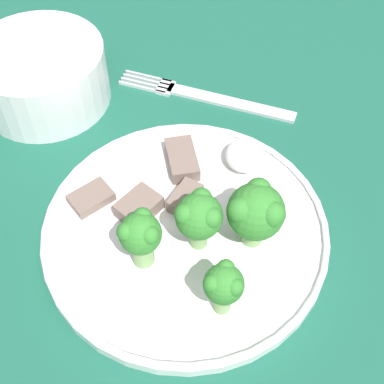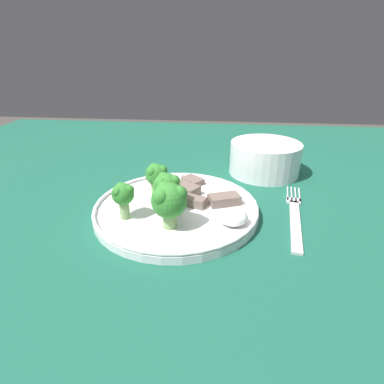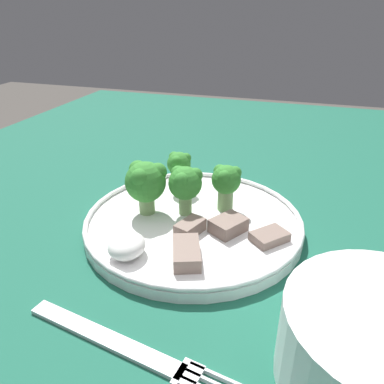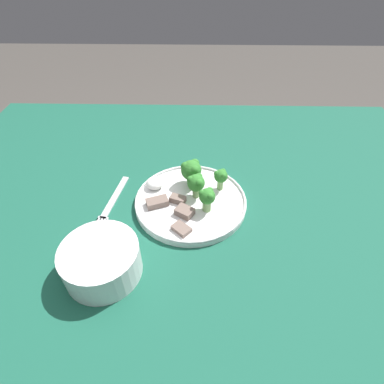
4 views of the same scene
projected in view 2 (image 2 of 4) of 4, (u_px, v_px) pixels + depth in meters
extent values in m
cube|color=#195642|center=(181.00, 204.00, 0.54)|extent=(1.36, 1.15, 0.03)
cylinder|color=brown|center=(49.00, 219.00, 1.22)|extent=(0.06, 0.06, 0.72)
cylinder|color=brown|center=(366.00, 236.00, 1.11)|extent=(0.06, 0.06, 0.72)
cylinder|color=white|center=(177.00, 210.00, 0.48)|extent=(0.26, 0.26, 0.01)
torus|color=white|center=(177.00, 205.00, 0.48)|extent=(0.26, 0.26, 0.01)
cube|color=silver|center=(295.00, 224.00, 0.45)|extent=(0.04, 0.15, 0.00)
cube|color=silver|center=(294.00, 202.00, 0.51)|extent=(0.03, 0.02, 0.00)
cube|color=silver|center=(299.00, 195.00, 0.54)|extent=(0.01, 0.06, 0.00)
cube|color=silver|center=(295.00, 195.00, 0.54)|extent=(0.01, 0.06, 0.00)
cube|color=silver|center=(291.00, 194.00, 0.54)|extent=(0.01, 0.06, 0.00)
cube|color=silver|center=(288.00, 194.00, 0.54)|extent=(0.01, 0.06, 0.00)
cylinder|color=white|center=(265.00, 158.00, 0.62)|extent=(0.14, 0.14, 0.07)
cylinder|color=white|center=(264.00, 161.00, 0.63)|extent=(0.12, 0.12, 0.05)
cylinder|color=#7FA866|center=(169.00, 219.00, 0.42)|extent=(0.02, 0.02, 0.02)
sphere|color=#337F2D|center=(168.00, 201.00, 0.41)|extent=(0.05, 0.05, 0.05)
sphere|color=#337F2D|center=(179.00, 194.00, 0.40)|extent=(0.02, 0.02, 0.02)
sphere|color=#337F2D|center=(164.00, 189.00, 0.41)|extent=(0.02, 0.02, 0.02)
sphere|color=#337F2D|center=(161.00, 197.00, 0.39)|extent=(0.02, 0.02, 0.02)
cylinder|color=#7FA866|center=(167.00, 203.00, 0.46)|extent=(0.02, 0.02, 0.03)
sphere|color=#337F2D|center=(166.00, 186.00, 0.45)|extent=(0.04, 0.04, 0.04)
sphere|color=#337F2D|center=(174.00, 181.00, 0.44)|extent=(0.02, 0.02, 0.02)
sphere|color=#337F2D|center=(163.00, 178.00, 0.46)|extent=(0.02, 0.02, 0.02)
sphere|color=#337F2D|center=(161.00, 184.00, 0.44)|extent=(0.02, 0.02, 0.02)
cylinder|color=#7FA866|center=(125.00, 210.00, 0.44)|extent=(0.01, 0.01, 0.03)
sphere|color=#337F2D|center=(123.00, 194.00, 0.43)|extent=(0.03, 0.03, 0.03)
sphere|color=#337F2D|center=(129.00, 190.00, 0.43)|extent=(0.01, 0.01, 0.01)
sphere|color=#337F2D|center=(121.00, 187.00, 0.43)|extent=(0.01, 0.01, 0.01)
sphere|color=#337F2D|center=(117.00, 192.00, 0.42)|extent=(0.01, 0.01, 0.01)
cylinder|color=#7FA866|center=(157.00, 189.00, 0.50)|extent=(0.02, 0.02, 0.03)
sphere|color=#337F2D|center=(156.00, 174.00, 0.49)|extent=(0.04, 0.04, 0.04)
sphere|color=#337F2D|center=(163.00, 170.00, 0.49)|extent=(0.02, 0.02, 0.02)
sphere|color=#337F2D|center=(154.00, 168.00, 0.50)|extent=(0.02, 0.02, 0.02)
sphere|color=#337F2D|center=(152.00, 172.00, 0.48)|extent=(0.02, 0.02, 0.02)
cube|color=#756056|center=(187.00, 190.00, 0.51)|extent=(0.05, 0.04, 0.02)
cube|color=#756056|center=(224.00, 200.00, 0.48)|extent=(0.06, 0.04, 0.02)
cube|color=#756056|center=(195.00, 202.00, 0.48)|extent=(0.04, 0.03, 0.01)
cube|color=#756056|center=(193.00, 181.00, 0.56)|extent=(0.05, 0.05, 0.01)
ellipsoid|color=white|center=(233.00, 217.00, 0.43)|extent=(0.04, 0.04, 0.02)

